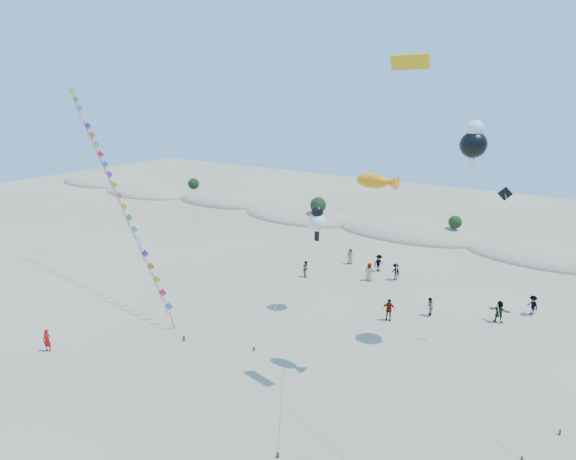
{
  "coord_description": "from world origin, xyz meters",
  "views": [
    {
      "loc": [
        19.63,
        -12.97,
        17.53
      ],
      "look_at": [
        2.13,
        14.0,
        8.25
      ],
      "focal_mm": 30.0,
      "sensor_mm": 36.0,
      "label": 1
    }
  ],
  "objects_px": {
    "fish_kite": "(376,182)",
    "flyer_foreground": "(47,340)",
    "kite_train": "(115,187)",
    "parafoil_kite": "(409,69)"
  },
  "relations": [
    {
      "from": "kite_train",
      "to": "fish_kite",
      "type": "height_order",
      "value": "kite_train"
    },
    {
      "from": "flyer_foreground",
      "to": "parafoil_kite",
      "type": "bearing_deg",
      "value": 1.72
    },
    {
      "from": "fish_kite",
      "to": "flyer_foreground",
      "type": "height_order",
      "value": "fish_kite"
    },
    {
      "from": "parafoil_kite",
      "to": "flyer_foreground",
      "type": "distance_m",
      "value": 29.44
    },
    {
      "from": "kite_train",
      "to": "parafoil_kite",
      "type": "height_order",
      "value": "parafoil_kite"
    },
    {
      "from": "flyer_foreground",
      "to": "kite_train",
      "type": "bearing_deg",
      "value": 92.21
    },
    {
      "from": "kite_train",
      "to": "flyer_foreground",
      "type": "xyz_separation_m",
      "value": [
        4.69,
        -10.36,
        -8.7
      ]
    },
    {
      "from": "flyer_foreground",
      "to": "fish_kite",
      "type": "bearing_deg",
      "value": 5.96
    },
    {
      "from": "kite_train",
      "to": "fish_kite",
      "type": "relative_size",
      "value": 1.71
    },
    {
      "from": "fish_kite",
      "to": "flyer_foreground",
      "type": "distance_m",
      "value": 24.98
    }
  ]
}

